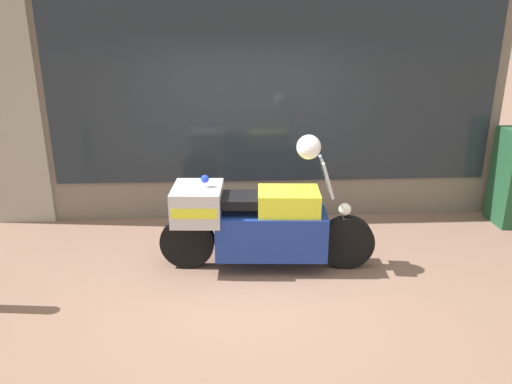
{
  "coord_description": "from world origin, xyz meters",
  "views": [
    {
      "loc": [
        -0.23,
        -4.85,
        2.68
      ],
      "look_at": [
        0.06,
        0.77,
        0.73
      ],
      "focal_mm": 35.0,
      "sensor_mm": 36.0,
      "label": 1
    }
  ],
  "objects": [
    {
      "name": "window_display",
      "position": [
        0.32,
        2.03,
        0.46
      ],
      "size": [
        5.75,
        0.3,
        1.94
      ],
      "color": "slate",
      "rests_on": "ground"
    },
    {
      "name": "ground_plane",
      "position": [
        0.0,
        0.0,
        0.0
      ],
      "size": [
        60.0,
        60.0,
        0.0
      ],
      "primitive_type": "plane",
      "color": "#7A5B4C"
    },
    {
      "name": "white_helmet",
      "position": [
        0.59,
        0.24,
        1.41
      ],
      "size": [
        0.26,
        0.26,
        0.26
      ],
      "primitive_type": "sphere",
      "color": "white",
      "rests_on": "paramedic_motorcycle"
    },
    {
      "name": "paramedic_motorcycle",
      "position": [
        0.03,
        0.28,
        0.55
      ],
      "size": [
        2.42,
        0.69,
        1.28
      ],
      "rotation": [
        0.0,
        0.0,
        -0.06
      ],
      "color": "black",
      "rests_on": "ground"
    },
    {
      "name": "shop_building",
      "position": [
        -0.39,
        2.0,
        1.78
      ],
      "size": [
        6.98,
        0.55,
        3.54
      ],
      "color": "#6B6056",
      "rests_on": "ground"
    }
  ]
}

